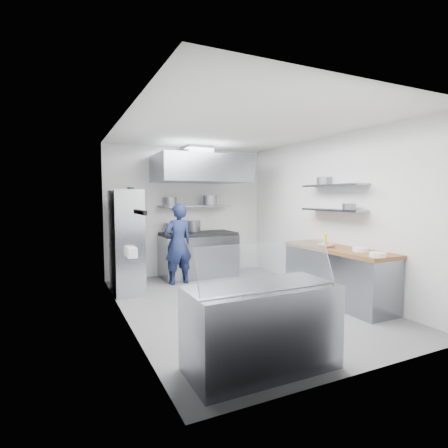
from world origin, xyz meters
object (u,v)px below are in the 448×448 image
display_case (261,328)px  gas_range (198,256)px  wire_rack (126,241)px  chef (178,244)px

display_case → gas_range: bearing=77.3°
wire_rack → chef: bearing=9.3°
chef → gas_range: bearing=-151.6°
gas_range → display_case: size_ratio=1.07×
gas_range → chef: (-0.60, -0.45, 0.35)m
wire_rack → display_case: size_ratio=1.23×
gas_range → wire_rack: bearing=-159.3°
wire_rack → display_case: (0.70, -3.48, -0.50)m
chef → wire_rack: size_ratio=0.86×
gas_range → wire_rack: 1.81m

